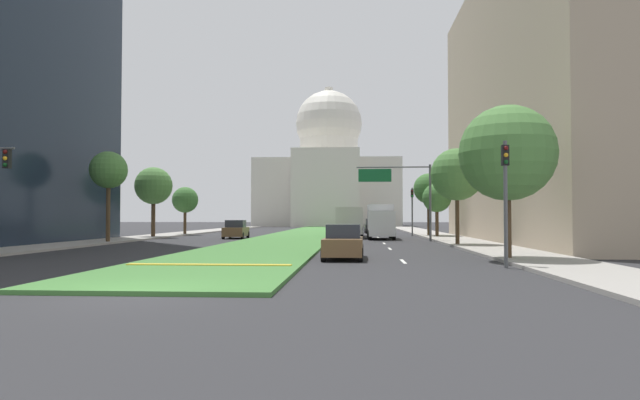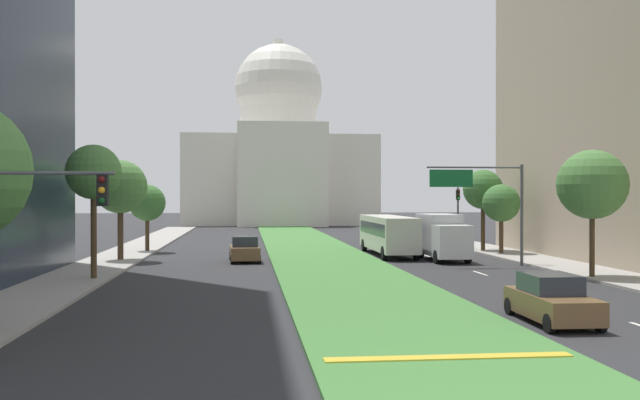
# 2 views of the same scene
# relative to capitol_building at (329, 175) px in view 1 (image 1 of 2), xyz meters

# --- Properties ---
(ground_plane) EXTENTS (260.00, 260.00, 0.00)m
(ground_plane) POSITION_rel_capitol_building_xyz_m (0.00, -52.18, -11.13)
(ground_plane) COLOR #2B2B2D
(grass_median) EXTENTS (7.44, 95.28, 0.14)m
(grass_median) POSITION_rel_capitol_building_xyz_m (0.00, -57.48, -11.06)
(grass_median) COLOR #427A38
(grass_median) RESTS_ON ground_plane
(median_curb_nose) EXTENTS (6.70, 0.50, 0.04)m
(median_curb_nose) POSITION_rel_capitol_building_xyz_m (0.00, -97.44, -10.97)
(median_curb_nose) COLOR gold
(median_curb_nose) RESTS_ON grass_median
(lane_dashes_right) EXTENTS (0.16, 51.12, 0.01)m
(lane_dashes_right) POSITION_rel_capitol_building_xyz_m (8.12, -65.92, -11.13)
(lane_dashes_right) COLOR silver
(lane_dashes_right) RESTS_ON ground_plane
(sidewalk_left) EXTENTS (4.00, 95.28, 0.15)m
(sidewalk_left) POSITION_rel_capitol_building_xyz_m (-14.51, -62.77, -11.06)
(sidewalk_left) COLOR #9E9991
(sidewalk_left) RESTS_ON ground_plane
(sidewalk_right) EXTENTS (4.00, 95.28, 0.15)m
(sidewalk_right) POSITION_rel_capitol_building_xyz_m (14.51, -62.77, -11.06)
(sidewalk_right) COLOR #9E9991
(sidewalk_right) RESTS_ON ground_plane
(midrise_block_right) EXTENTS (16.16, 35.55, 23.11)m
(midrise_block_right) POSITION_rel_capitol_building_xyz_m (24.59, -73.90, 0.42)
(midrise_block_right) COLOR tan
(midrise_block_right) RESTS_ON ground_plane
(capitol_building) EXTENTS (30.43, 25.91, 30.63)m
(capitol_building) POSITION_rel_capitol_building_xyz_m (0.00, 0.00, 0.00)
(capitol_building) COLOR silver
(capitol_building) RESTS_ON ground_plane
(traffic_light_near_right) EXTENTS (0.28, 0.35, 5.20)m
(traffic_light_near_right) POSITION_rel_capitol_building_xyz_m (12.01, -96.49, -7.82)
(traffic_light_near_right) COLOR #515456
(traffic_light_near_right) RESTS_ON ground_plane
(traffic_light_far_right) EXTENTS (0.28, 0.35, 5.20)m
(traffic_light_far_right) POSITION_rel_capitol_building_xyz_m (12.01, -59.61, -7.82)
(traffic_light_far_right) COLOR #515456
(traffic_light_far_right) RESTS_ON ground_plane
(overhead_guide_sign) EXTENTS (6.32, 0.20, 6.50)m
(overhead_guide_sign) POSITION_rel_capitol_building_xyz_m (9.82, -72.51, -6.45)
(overhead_guide_sign) COLOR #515456
(overhead_guide_sign) RESTS_ON ground_plane
(street_tree_right_near) EXTENTS (4.56, 4.56, 7.40)m
(street_tree_right_near) POSITION_rel_capitol_building_xyz_m (13.13, -92.73, -6.02)
(street_tree_right_near) COLOR #4C3823
(street_tree_right_near) RESTS_ON ground_plane
(street_tree_left_mid) EXTENTS (2.90, 2.90, 7.18)m
(street_tree_left_mid) POSITION_rel_capitol_building_xyz_m (-13.35, -77.82, -5.46)
(street_tree_left_mid) COLOR #4C3823
(street_tree_left_mid) RESTS_ON ground_plane
(street_tree_right_mid) EXTENTS (3.74, 3.74, 6.96)m
(street_tree_right_mid) POSITION_rel_capitol_building_xyz_m (13.11, -79.87, -6.06)
(street_tree_right_mid) COLOR #4C3823
(street_tree_right_mid) RESTS_ON ground_plane
(street_tree_left_far) EXTENTS (3.65, 3.65, 6.94)m
(street_tree_left_far) POSITION_rel_capitol_building_xyz_m (-13.91, -66.84, -6.06)
(street_tree_left_far) COLOR #4C3823
(street_tree_left_far) RESTS_ON ground_plane
(street_tree_right_far) EXTENTS (2.87, 2.87, 5.39)m
(street_tree_right_far) POSITION_rel_capitol_building_xyz_m (13.98, -64.18, -7.21)
(street_tree_right_far) COLOR #4C3823
(street_tree_right_far) RESTS_ON ground_plane
(street_tree_left_distant) EXTENTS (2.90, 2.90, 5.40)m
(street_tree_left_distant) POSITION_rel_capitol_building_xyz_m (-13.19, -59.15, -7.21)
(street_tree_left_distant) COLOR #4C3823
(street_tree_left_distant) RESTS_ON ground_plane
(street_tree_right_distant) EXTENTS (3.19, 3.19, 6.63)m
(street_tree_right_distant) POSITION_rel_capitol_building_xyz_m (13.57, -61.24, -6.14)
(street_tree_right_distant) COLOR #4C3823
(street_tree_right_distant) RESTS_ON ground_plane
(sedan_lead_stopped) EXTENTS (2.02, 4.55, 1.71)m
(sedan_lead_stopped) POSITION_rel_capitol_building_xyz_m (5.30, -92.02, -10.33)
(sedan_lead_stopped) COLOR brown
(sedan_lead_stopped) RESTS_ON ground_plane
(sedan_midblock) EXTENTS (2.17, 4.44, 1.75)m
(sedan_midblock) POSITION_rel_capitol_building_xyz_m (-5.49, -67.77, -10.31)
(sedan_midblock) COLOR brown
(sedan_midblock) RESTS_ON ground_plane
(sedan_distant) EXTENTS (2.06, 4.38, 1.80)m
(sedan_distant) POSITION_rel_capitol_building_xyz_m (8.03, -50.58, -10.29)
(sedan_distant) COLOR black
(sedan_distant) RESTS_ON ground_plane
(box_truck_delivery) EXTENTS (2.40, 6.40, 3.20)m
(box_truck_delivery) POSITION_rel_capitol_building_xyz_m (8.21, -68.27, -9.45)
(box_truck_delivery) COLOR silver
(box_truck_delivery) RESTS_ON ground_plane
(city_bus) EXTENTS (2.62, 11.00, 2.95)m
(city_bus) POSITION_rel_capitol_building_xyz_m (5.30, -63.64, -9.36)
(city_bus) COLOR beige
(city_bus) RESTS_ON ground_plane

